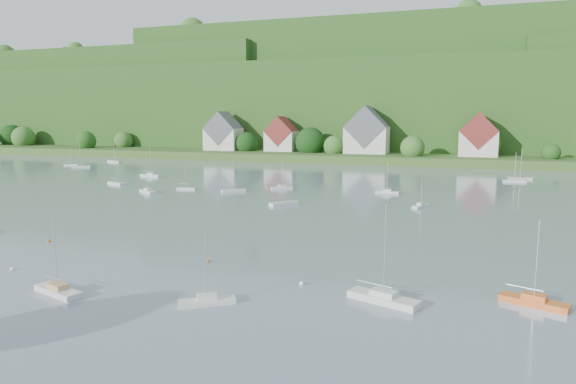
{
  "coord_description": "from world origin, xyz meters",
  "views": [
    {
      "loc": [
        41.77,
        -10.06,
        17.24
      ],
      "look_at": [
        12.32,
        75.0,
        4.0
      ],
      "focal_mm": 32.46,
      "sensor_mm": 36.0,
      "label": 1
    }
  ],
  "objects_px": {
    "near_sailboat_4": "(383,298)",
    "near_sailboat_5": "(534,301)",
    "near_sailboat_3": "(207,300)",
    "near_sailboat_2": "(58,290)"
  },
  "relations": [
    {
      "from": "near_sailboat_2",
      "to": "near_sailboat_5",
      "type": "relative_size",
      "value": 1.01
    },
    {
      "from": "near_sailboat_5",
      "to": "near_sailboat_2",
      "type": "bearing_deg",
      "value": -144.37
    },
    {
      "from": "near_sailboat_4",
      "to": "near_sailboat_5",
      "type": "xyz_separation_m",
      "value": [
        13.15,
        3.79,
        -0.04
      ]
    },
    {
      "from": "near_sailboat_4",
      "to": "near_sailboat_5",
      "type": "bearing_deg",
      "value": 35.7
    },
    {
      "from": "near_sailboat_4",
      "to": "near_sailboat_3",
      "type": "bearing_deg",
      "value": -139.46
    },
    {
      "from": "near_sailboat_2",
      "to": "near_sailboat_5",
      "type": "height_order",
      "value": "near_sailboat_2"
    },
    {
      "from": "near_sailboat_2",
      "to": "near_sailboat_3",
      "type": "height_order",
      "value": "near_sailboat_2"
    },
    {
      "from": "near_sailboat_3",
      "to": "near_sailboat_4",
      "type": "distance_m",
      "value": 16.34
    },
    {
      "from": "near_sailboat_4",
      "to": "near_sailboat_5",
      "type": "distance_m",
      "value": 13.69
    },
    {
      "from": "near_sailboat_2",
      "to": "near_sailboat_4",
      "type": "relative_size",
      "value": 0.87
    }
  ]
}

